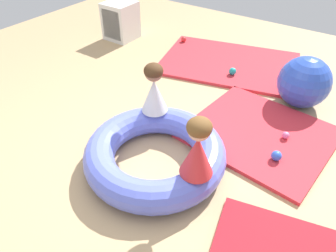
% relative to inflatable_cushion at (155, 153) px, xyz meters
% --- Properties ---
extents(ground_plane, '(8.00, 8.00, 0.00)m').
position_rel_inflatable_cushion_xyz_m(ground_plane, '(-0.08, 0.05, -0.13)').
color(ground_plane, tan).
extents(gym_mat_near_left, '(1.43, 1.32, 0.04)m').
position_rel_inflatable_cushion_xyz_m(gym_mat_near_left, '(0.62, 0.93, -0.11)').
color(gym_mat_near_left, red).
rests_on(gym_mat_near_left, ground).
extents(gym_mat_near_right, '(2.07, 1.67, 0.04)m').
position_rel_inflatable_cushion_xyz_m(gym_mat_near_right, '(-0.31, 2.14, -0.11)').
color(gym_mat_near_right, red).
rests_on(gym_mat_near_right, ground).
extents(inflatable_cushion, '(1.25, 1.25, 0.27)m').
position_rel_inflatable_cushion_xyz_m(inflatable_cushion, '(0.00, 0.00, 0.00)').
color(inflatable_cushion, '#6070E5').
rests_on(inflatable_cushion, ground).
extents(child_in_red, '(0.35, 0.35, 0.51)m').
position_rel_inflatable_cushion_xyz_m(child_in_red, '(0.46, -0.10, 0.38)').
color(child_in_red, red).
rests_on(child_in_red, inflatable_cushion).
extents(child_in_white, '(0.31, 0.31, 0.49)m').
position_rel_inflatable_cushion_xyz_m(child_in_white, '(-0.28, 0.38, 0.37)').
color(child_in_white, white).
rests_on(child_in_white, inflatable_cushion).
extents(play_ball_teal, '(0.09, 0.09, 0.09)m').
position_rel_inflatable_cushion_xyz_m(play_ball_teal, '(-0.12, 1.83, -0.05)').
color(play_ball_teal, teal).
rests_on(play_ball_teal, gym_mat_near_right).
extents(play_ball_yellow, '(0.07, 0.07, 0.07)m').
position_rel_inflatable_cushion_xyz_m(play_ball_yellow, '(0.20, 0.51, -0.06)').
color(play_ball_yellow, yellow).
rests_on(play_ball_yellow, gym_mat_near_left).
extents(play_ball_pink, '(0.07, 0.07, 0.07)m').
position_rel_inflatable_cushion_xyz_m(play_ball_pink, '(0.85, 0.97, -0.06)').
color(play_ball_pink, pink).
rests_on(play_ball_pink, gym_mat_near_left).
extents(play_ball_red, '(0.08, 0.08, 0.08)m').
position_rel_inflatable_cushion_xyz_m(play_ball_red, '(-1.20, 2.35, -0.05)').
color(play_ball_red, red).
rests_on(play_ball_red, gym_mat_near_right).
extents(play_ball_blue, '(0.09, 0.09, 0.09)m').
position_rel_inflatable_cushion_xyz_m(play_ball_blue, '(0.88, 0.63, -0.05)').
color(play_ball_blue, blue).
rests_on(play_ball_blue, gym_mat_near_left).
extents(exercise_ball_large, '(0.57, 0.57, 0.57)m').
position_rel_inflatable_cushion_xyz_m(exercise_ball_large, '(0.76, 1.71, 0.15)').
color(exercise_ball_large, blue).
rests_on(exercise_ball_large, ground).
extents(storage_cube, '(0.44, 0.44, 0.56)m').
position_rel_inflatable_cushion_xyz_m(storage_cube, '(-2.14, 1.96, 0.15)').
color(storage_cube, silver).
rests_on(storage_cube, ground).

